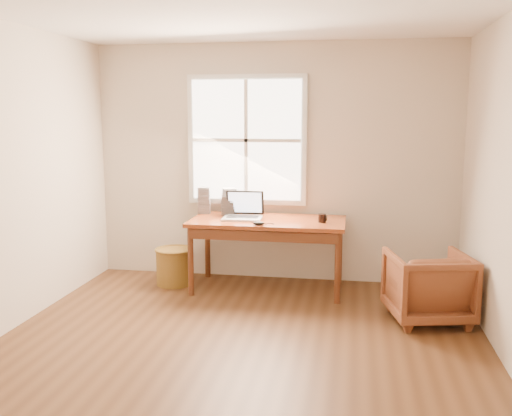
{
  "coord_description": "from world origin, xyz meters",
  "views": [
    {
      "loc": [
        0.86,
        -3.97,
        1.84
      ],
      "look_at": [
        -0.1,
        1.65,
        0.89
      ],
      "focal_mm": 40.0,
      "sensor_mm": 36.0,
      "label": 1
    }
  ],
  "objects": [
    {
      "name": "room_shell",
      "position": [
        -0.02,
        0.16,
        1.32
      ],
      "size": [
        4.04,
        4.54,
        2.64
      ],
      "color": "#55351D",
      "rests_on": "ground"
    },
    {
      "name": "desk",
      "position": [
        0.0,
        1.8,
        0.73
      ],
      "size": [
        1.6,
        0.8,
        0.04
      ],
      "primitive_type": "cube",
      "color": "brown",
      "rests_on": "room_shell"
    },
    {
      "name": "armchair",
      "position": [
        1.55,
        1.12,
        0.32
      ],
      "size": [
        0.81,
        0.82,
        0.63
      ],
      "primitive_type": "imported",
      "rotation": [
        0.0,
        0.0,
        3.36
      ],
      "color": "brown",
      "rests_on": "room_shell"
    },
    {
      "name": "wicker_stool",
      "position": [
        -1.03,
        1.8,
        0.19
      ],
      "size": [
        0.41,
        0.41,
        0.39
      ],
      "primitive_type": "cylinder",
      "rotation": [
        0.0,
        0.0,
        -0.07
      ],
      "color": "brown",
      "rests_on": "room_shell"
    },
    {
      "name": "laptop",
      "position": [
        -0.26,
        1.75,
        0.92
      ],
      "size": [
        0.47,
        0.49,
        0.33
      ],
      "primitive_type": null,
      "rotation": [
        0.0,
        0.0,
        0.05
      ],
      "color": "#B3B6BA",
      "rests_on": "desk"
    },
    {
      "name": "mouse",
      "position": [
        -0.04,
        1.48,
        0.77
      ],
      "size": [
        0.12,
        0.07,
        0.04
      ],
      "primitive_type": "ellipsoid",
      "rotation": [
        0.0,
        0.0,
        0.04
      ],
      "color": "black",
      "rests_on": "desk"
    },
    {
      "name": "coffee_mug",
      "position": [
        0.57,
        1.73,
        0.79
      ],
      "size": [
        0.1,
        0.1,
        0.09
      ],
      "primitive_type": "cylinder",
      "rotation": [
        0.0,
        0.0,
        0.31
      ],
      "color": "black",
      "rests_on": "desk"
    },
    {
      "name": "cd_stack_a",
      "position": [
        -0.46,
        2.02,
        0.9
      ],
      "size": [
        0.18,
        0.17,
        0.29
      ],
      "primitive_type": "cube",
      "rotation": [
        0.0,
        0.0,
        0.3
      ],
      "color": "silver",
      "rests_on": "desk"
    },
    {
      "name": "cd_stack_b",
      "position": [
        -0.46,
        1.96,
        0.85
      ],
      "size": [
        0.16,
        0.14,
        0.21
      ],
      "primitive_type": "cube",
      "rotation": [
        0.0,
        0.0,
        0.19
      ],
      "color": "black",
      "rests_on": "desk"
    },
    {
      "name": "cd_stack_c",
      "position": [
        -0.75,
        2.05,
        0.89
      ],
      "size": [
        0.15,
        0.13,
        0.29
      ],
      "primitive_type": "cube",
      "rotation": [
        0.0,
        0.0,
        0.19
      ],
      "color": "#9D9CA9",
      "rests_on": "desk"
    },
    {
      "name": "cd_stack_d",
      "position": [
        -0.46,
        2.15,
        0.84
      ],
      "size": [
        0.16,
        0.15,
        0.18
      ],
      "primitive_type": "cube",
      "rotation": [
        0.0,
        0.0,
        0.17
      ],
      "color": "silver",
      "rests_on": "desk"
    }
  ]
}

